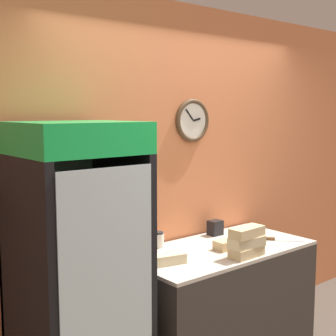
# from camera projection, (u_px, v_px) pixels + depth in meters

# --- Properties ---
(wall_back) EXTENTS (5.20, 0.09, 2.70)m
(wall_back) POSITION_uv_depth(u_px,v_px,m) (183.00, 178.00, 3.73)
(wall_back) COLOR #D17547
(wall_back) RESTS_ON ground_plane
(prep_counter) EXTENTS (1.44, 0.72, 0.88)m
(prep_counter) POSITION_uv_depth(u_px,v_px,m) (218.00, 304.00, 3.52)
(prep_counter) COLOR #332D28
(prep_counter) RESTS_ON ground_plane
(beverage_cooler) EXTENTS (0.67, 0.69, 1.83)m
(beverage_cooler) POSITION_uv_depth(u_px,v_px,m) (73.00, 263.00, 2.77)
(beverage_cooler) COLOR black
(beverage_cooler) RESTS_ON ground_plane
(sandwich_stack_bottom) EXTENTS (0.27, 0.13, 0.07)m
(sandwich_stack_bottom) POSITION_uv_depth(u_px,v_px,m) (247.00, 252.00, 3.24)
(sandwich_stack_bottom) COLOR tan
(sandwich_stack_bottom) RESTS_ON prep_counter
(sandwich_stack_middle) EXTENTS (0.27, 0.13, 0.07)m
(sandwich_stack_middle) POSITION_uv_depth(u_px,v_px,m) (247.00, 242.00, 3.24)
(sandwich_stack_middle) COLOR beige
(sandwich_stack_middle) RESTS_ON sandwich_stack_bottom
(sandwich_stack_top) EXTENTS (0.27, 0.13, 0.07)m
(sandwich_stack_top) POSITION_uv_depth(u_px,v_px,m) (247.00, 232.00, 3.23)
(sandwich_stack_top) COLOR tan
(sandwich_stack_top) RESTS_ON sandwich_stack_middle
(sandwich_flat_left) EXTENTS (0.23, 0.11, 0.07)m
(sandwich_flat_left) POSITION_uv_depth(u_px,v_px,m) (229.00, 244.00, 3.44)
(sandwich_flat_left) COLOR tan
(sandwich_flat_left) RESTS_ON prep_counter
(sandwich_flat_right) EXTENTS (0.28, 0.17, 0.07)m
(sandwich_flat_right) POSITION_uv_depth(u_px,v_px,m) (166.00, 259.00, 3.09)
(sandwich_flat_right) COLOR beige
(sandwich_flat_right) RESTS_ON prep_counter
(chefs_knife) EXTENTS (0.26, 0.28, 0.02)m
(chefs_knife) POSITION_uv_depth(u_px,v_px,m) (276.00, 239.00, 3.66)
(chefs_knife) COLOR silver
(chefs_knife) RESTS_ON prep_counter
(condiment_jar) EXTENTS (0.09, 0.09, 0.12)m
(condiment_jar) POSITION_uv_depth(u_px,v_px,m) (158.00, 240.00, 3.47)
(condiment_jar) COLOR silver
(condiment_jar) RESTS_ON prep_counter
(napkin_dispenser) EXTENTS (0.11, 0.09, 0.12)m
(napkin_dispenser) POSITION_uv_depth(u_px,v_px,m) (215.00, 228.00, 3.81)
(napkin_dispenser) COLOR black
(napkin_dispenser) RESTS_ON prep_counter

